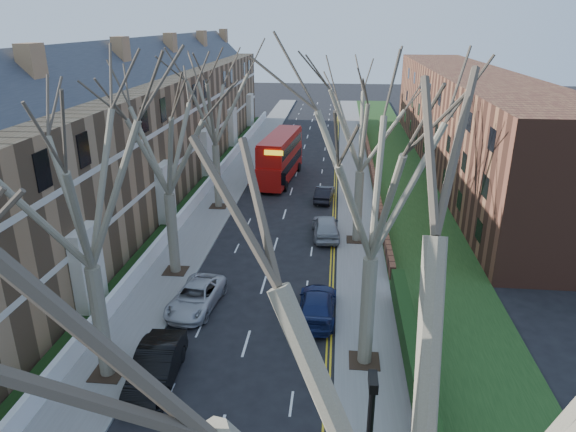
# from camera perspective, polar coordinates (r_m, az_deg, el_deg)

# --- Properties ---
(pavement_left) EXTENTS (3.00, 102.00, 0.12)m
(pavement_left) POSITION_cam_1_polar(r_m,az_deg,el_deg) (54.01, -5.42, 4.98)
(pavement_left) COLOR slate
(pavement_left) RESTS_ON ground
(pavement_right) EXTENTS (3.00, 102.00, 0.12)m
(pavement_right) POSITION_cam_1_polar(r_m,az_deg,el_deg) (53.08, 7.45, 4.61)
(pavement_right) COLOR slate
(pavement_right) RESTS_ON ground
(terrace_left) EXTENTS (9.70, 78.00, 13.60)m
(terrace_left) POSITION_cam_1_polar(r_m,az_deg,el_deg) (47.40, -16.71, 8.75)
(terrace_left) COLOR olive
(terrace_left) RESTS_ON ground
(flats_right) EXTENTS (13.97, 54.00, 10.00)m
(flats_right) POSITION_cam_1_polar(r_m,az_deg,el_deg) (57.39, 19.27, 9.91)
(flats_right) COLOR brown
(flats_right) RESTS_ON ground
(front_wall_left) EXTENTS (0.30, 78.00, 1.00)m
(front_wall_left) POSITION_cam_1_polar(r_m,az_deg,el_deg) (46.75, -9.25, 2.97)
(front_wall_left) COLOR white
(front_wall_left) RESTS_ON ground
(grass_verge_right) EXTENTS (6.00, 102.00, 0.06)m
(grass_verge_right) POSITION_cam_1_polar(r_m,az_deg,el_deg) (53.40, 12.30, 4.50)
(grass_verge_right) COLOR #1A3914
(grass_verge_right) RESTS_ON ground
(tree_left_mid) EXTENTS (10.50, 10.50, 14.71)m
(tree_left_mid) POSITION_cam_1_polar(r_m,az_deg,el_deg) (21.14, -22.39, 4.89)
(tree_left_mid) COLOR #716851
(tree_left_mid) RESTS_ON ground
(tree_left_far) EXTENTS (10.15, 10.15, 14.22)m
(tree_left_far) POSITION_cam_1_polar(r_m,az_deg,el_deg) (30.15, -13.70, 9.67)
(tree_left_far) COLOR #716851
(tree_left_far) RESTS_ON ground
(tree_left_dist) EXTENTS (10.50, 10.50, 14.71)m
(tree_left_dist) POSITION_cam_1_polar(r_m,az_deg,el_deg) (41.48, -8.35, 13.42)
(tree_left_dist) COLOR #716851
(tree_left_dist) RESTS_ON ground
(tree_right_near) EXTENTS (10.85, 10.85, 15.20)m
(tree_right_near) POSITION_cam_1_polar(r_m,az_deg,el_deg) (7.91, 16.66, -19.09)
(tree_right_near) COLOR #716851
(tree_right_near) RESTS_ON ground
(tree_right_mid) EXTENTS (10.50, 10.50, 14.71)m
(tree_right_mid) POSITION_cam_1_polar(r_m,az_deg,el_deg) (20.69, 9.84, 5.86)
(tree_right_mid) COLOR #716851
(tree_right_mid) RESTS_ON ground
(tree_right_far) EXTENTS (10.15, 10.15, 14.22)m
(tree_right_far) POSITION_cam_1_polar(r_m,az_deg,el_deg) (34.44, 8.33, 11.39)
(tree_right_far) COLOR #716851
(tree_right_far) RESTS_ON ground
(double_decker_bus) EXTENTS (3.47, 10.73, 4.42)m
(double_decker_bus) POSITION_cam_1_polar(r_m,az_deg,el_deg) (50.43, -0.84, 6.40)
(double_decker_bus) COLOR #A10F0B
(double_decker_bus) RESTS_ON ground
(car_left_mid) EXTENTS (1.96, 4.93, 1.59)m
(car_left_mid) POSITION_cam_1_polar(r_m,az_deg,el_deg) (23.86, -14.44, -15.87)
(car_left_mid) COLOR black
(car_left_mid) RESTS_ON ground
(car_left_far) EXTENTS (2.72, 5.05, 1.35)m
(car_left_far) POSITION_cam_1_polar(r_m,az_deg,el_deg) (28.84, -10.19, -8.84)
(car_left_far) COLOR #AFB0B4
(car_left_far) RESTS_ON ground
(car_right_near) EXTENTS (2.08, 4.91, 1.41)m
(car_right_near) POSITION_cam_1_polar(r_m,az_deg,el_deg) (27.66, 3.25, -9.81)
(car_right_near) COLOR #16214E
(car_right_near) RESTS_ON ground
(car_right_mid) EXTENTS (2.28, 4.78, 1.58)m
(car_right_mid) POSITION_cam_1_polar(r_m,az_deg,el_deg) (37.37, 4.22, -1.19)
(car_right_mid) COLOR #94969C
(car_right_mid) RESTS_ON ground
(car_right_far) EXTENTS (1.76, 4.09, 1.31)m
(car_right_far) POSITION_cam_1_polar(r_m,az_deg,el_deg) (44.96, 4.06, 2.51)
(car_right_far) COLOR black
(car_right_far) RESTS_ON ground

